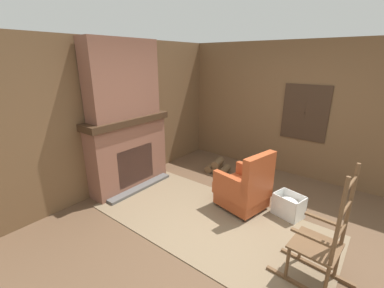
{
  "coord_description": "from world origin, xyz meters",
  "views": [
    {
      "loc": [
        1.38,
        -2.69,
        2.26
      ],
      "look_at": [
        -1.11,
        0.49,
        0.9
      ],
      "focal_mm": 24.0,
      "sensor_mm": 36.0,
      "label": 1
    }
  ],
  "objects": [
    {
      "name": "oil_lamp_vase",
      "position": [
        -2.21,
        -0.5,
        1.39
      ],
      "size": [
        0.11,
        0.11,
        0.25
      ],
      "color": "silver",
      "rests_on": "fireplace_hearth"
    },
    {
      "name": "laundry_basket",
      "position": [
        0.47,
        0.81,
        0.17
      ],
      "size": [
        0.46,
        0.39,
        0.35
      ],
      "rotation": [
        0.0,
        0.0,
        -0.25
      ],
      "color": "white",
      "rests_on": "ground"
    },
    {
      "name": "fireplace_hearth",
      "position": [
        -2.16,
        0.0,
        0.64
      ],
      "size": [
        0.59,
        1.58,
        1.3
      ],
      "color": "brown",
      "rests_on": "ground"
    },
    {
      "name": "wood_panel_wall_left",
      "position": [
        -2.39,
        0.0,
        1.29
      ],
      "size": [
        0.06,
        5.32,
        2.58
      ],
      "color": "brown",
      "rests_on": "ground"
    },
    {
      "name": "ground_plane",
      "position": [
        0.0,
        0.0,
        0.0
      ],
      "size": [
        14.0,
        14.0,
        0.0
      ],
      "primitive_type": "plane",
      "color": "brown"
    },
    {
      "name": "firewood_stack",
      "position": [
        -1.21,
        1.49,
        0.11
      ],
      "size": [
        0.51,
        0.41,
        0.28
      ],
      "rotation": [
        0.0,
        0.0,
        0.2
      ],
      "color": "brown",
      "rests_on": "ground"
    },
    {
      "name": "armchair",
      "position": [
        -0.15,
        0.57,
        0.35
      ],
      "size": [
        0.8,
        0.75,
        0.97
      ],
      "rotation": [
        0.0,
        0.0,
        2.93
      ],
      "color": "#A84723",
      "rests_on": "ground"
    },
    {
      "name": "chimney_breast",
      "position": [
        -2.17,
        0.0,
        1.93
      ],
      "size": [
        0.33,
        1.3,
        1.26
      ],
      "color": "brown",
      "rests_on": "fireplace_hearth"
    },
    {
      "name": "wood_panel_wall_back",
      "position": [
        0.0,
        2.39,
        1.29
      ],
      "size": [
        5.32,
        0.09,
        2.58
      ],
      "color": "brown",
      "rests_on": "ground"
    },
    {
      "name": "storage_case",
      "position": [
        -2.21,
        0.52,
        1.37
      ],
      "size": [
        0.14,
        0.21,
        0.15
      ],
      "color": "gray",
      "rests_on": "fireplace_hearth"
    },
    {
      "name": "area_rug",
      "position": [
        -0.39,
        -0.02,
        0.01
      ],
      "size": [
        3.37,
        1.69,
        0.01
      ],
      "color": "#7A664C",
      "rests_on": "ground"
    },
    {
      "name": "rocking_chair",
      "position": [
        1.09,
        -0.22,
        0.44
      ],
      "size": [
        0.83,
        0.48,
        1.34
      ],
      "rotation": [
        0.0,
        0.0,
        3.06
      ],
      "color": "brown",
      "rests_on": "ground"
    }
  ]
}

